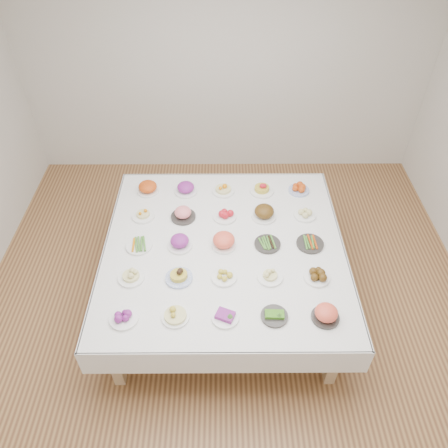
{
  "coord_description": "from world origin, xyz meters",
  "views": [
    {
      "loc": [
        -0.05,
        -2.59,
        3.6
      ],
      "look_at": [
        -0.03,
        0.31,
        0.88
      ],
      "focal_mm": 35.0,
      "sensor_mm": 36.0,
      "label": 1
    }
  ],
  "objects_px": {
    "dish_0": "(124,316)",
    "dish_24": "(299,188)",
    "display_table": "(224,251)",
    "dish_12": "(224,241)"
  },
  "relations": [
    {
      "from": "dish_0",
      "to": "dish_24",
      "type": "height_order",
      "value": "dish_24"
    },
    {
      "from": "display_table",
      "to": "dish_0",
      "type": "bearing_deg",
      "value": -134.66
    },
    {
      "from": "display_table",
      "to": "dish_12",
      "type": "relative_size",
      "value": 9.57
    },
    {
      "from": "dish_0",
      "to": "dish_24",
      "type": "bearing_deg",
      "value": 45.23
    },
    {
      "from": "dish_0",
      "to": "dish_24",
      "type": "xyz_separation_m",
      "value": [
        1.56,
        1.57,
        0.01
      ]
    },
    {
      "from": "display_table",
      "to": "dish_12",
      "type": "height_order",
      "value": "dish_12"
    },
    {
      "from": "dish_12",
      "to": "dish_24",
      "type": "distance_m",
      "value": 1.11
    },
    {
      "from": "dish_12",
      "to": "dish_24",
      "type": "xyz_separation_m",
      "value": [
        0.78,
        0.79,
        -0.03
      ]
    },
    {
      "from": "display_table",
      "to": "dish_12",
      "type": "distance_m",
      "value": 0.14
    },
    {
      "from": "display_table",
      "to": "dish_0",
      "type": "distance_m",
      "value": 1.11
    }
  ]
}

